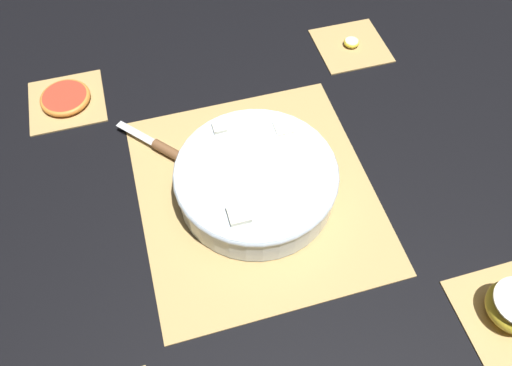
# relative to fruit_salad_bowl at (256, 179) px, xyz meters

# --- Properties ---
(ground_plane) EXTENTS (6.00, 6.00, 0.00)m
(ground_plane) POSITION_rel_fruit_salad_bowl_xyz_m (-0.00, -0.00, -0.04)
(ground_plane) COLOR black
(bamboo_mat_center) EXTENTS (0.42, 0.39, 0.01)m
(bamboo_mat_center) POSITION_rel_fruit_salad_bowl_xyz_m (-0.00, -0.00, -0.04)
(bamboo_mat_center) COLOR tan
(bamboo_mat_center) RESTS_ON ground_plane
(coaster_mat_near_left) EXTENTS (0.14, 0.14, 0.01)m
(coaster_mat_near_left) POSITION_rel_fruit_salad_bowl_xyz_m (-0.30, -0.29, -0.04)
(coaster_mat_near_left) COLOR tan
(coaster_mat_near_left) RESTS_ON ground_plane
(coaster_mat_far_left) EXTENTS (0.14, 0.14, 0.01)m
(coaster_mat_far_left) POSITION_rel_fruit_salad_bowl_xyz_m (-0.30, 0.29, -0.04)
(coaster_mat_far_left) COLOR tan
(coaster_mat_far_left) RESTS_ON ground_plane
(coaster_mat_far_right) EXTENTS (0.14, 0.14, 0.01)m
(coaster_mat_far_right) POSITION_rel_fruit_salad_bowl_xyz_m (0.30, 0.29, -0.04)
(coaster_mat_far_right) COLOR tan
(coaster_mat_far_right) RESTS_ON ground_plane
(fruit_salad_bowl) EXTENTS (0.26, 0.26, 0.07)m
(fruit_salad_bowl) POSITION_rel_fruit_salad_bowl_xyz_m (0.00, 0.00, 0.00)
(fruit_salad_bowl) COLOR silver
(fruit_salad_bowl) RESTS_ON bamboo_mat_center
(paring_knife) EXTENTS (0.12, 0.10, 0.02)m
(paring_knife) POSITION_rel_fruit_salad_bowl_xyz_m (-0.13, -0.13, -0.03)
(paring_knife) COLOR silver
(paring_knife) RESTS_ON bamboo_mat_center
(banana_coin_single) EXTENTS (0.03, 0.03, 0.01)m
(banana_coin_single) POSITION_rel_fruit_salad_bowl_xyz_m (-0.30, 0.29, -0.03)
(banana_coin_single) COLOR beige
(banana_coin_single) RESTS_ON coaster_mat_far_left
(grapefruit_slice) EXTENTS (0.09, 0.09, 0.01)m
(grapefruit_slice) POSITION_rel_fruit_salad_bowl_xyz_m (-0.30, -0.29, -0.03)
(grapefruit_slice) COLOR red
(grapefruit_slice) RESTS_ON coaster_mat_near_left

